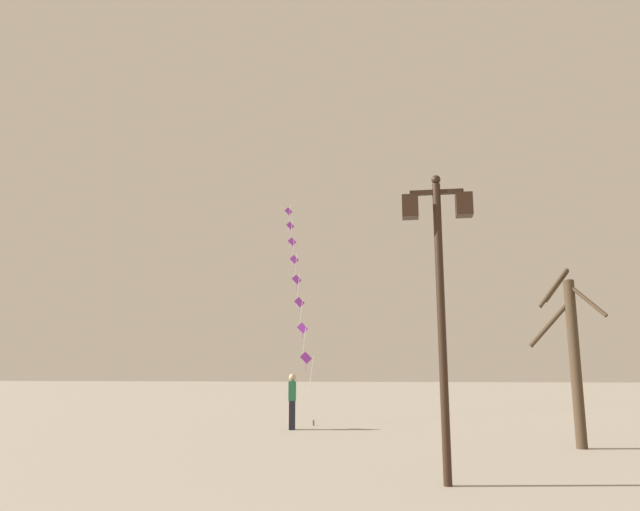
% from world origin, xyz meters
% --- Properties ---
extents(ground_plane, '(160.00, 160.00, 0.00)m').
position_xyz_m(ground_plane, '(0.00, 20.00, 0.00)').
color(ground_plane, gray).
extents(twin_lantern_lamp_post, '(1.20, 0.28, 5.17)m').
position_xyz_m(twin_lantern_lamp_post, '(1.87, 8.33, 3.56)').
color(twin_lantern_lamp_post, black).
rests_on(twin_lantern_lamp_post, ground_plane).
extents(kite_train, '(3.77, 12.69, 11.26)m').
position_xyz_m(kite_train, '(-3.80, 25.27, 6.03)').
color(kite_train, brown).
rests_on(kite_train, ground_plane).
extents(kite_flyer, '(0.31, 0.62, 1.71)m').
position_xyz_m(kite_flyer, '(-2.35, 16.98, 0.90)').
color(kite_flyer, '#1E1E2D').
rests_on(kite_flyer, ground_plane).
extents(bare_tree, '(1.67, 1.81, 4.33)m').
position_xyz_m(bare_tree, '(5.25, 13.47, 2.24)').
color(bare_tree, '#423323').
rests_on(bare_tree, ground_plane).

